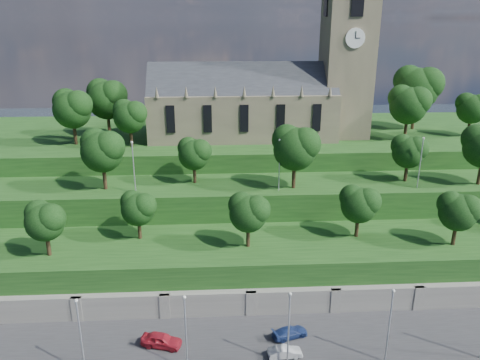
{
  "coord_description": "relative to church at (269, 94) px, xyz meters",
  "views": [
    {
      "loc": [
        -8.86,
        -35.5,
        35.04
      ],
      "look_at": [
        -5.24,
        30.0,
        12.27
      ],
      "focal_mm": 35.0,
      "sensor_mm": 36.0,
      "label": 1
    }
  ],
  "objects": [
    {
      "name": "promenade",
      "position": [
        -0.79,
        -39.98,
        -21.52
      ],
      "size": [
        160.0,
        12.0,
        2.0
      ],
      "primitive_type": "cube",
      "color": "#2D2D30",
      "rests_on": "ground"
    },
    {
      "name": "retaining_wall",
      "position": [
        -0.79,
        -34.01,
        -20.02
      ],
      "size": [
        160.0,
        2.1,
        5.0
      ],
      "color": "slate",
      "rests_on": "ground"
    },
    {
      "name": "embankment_lower",
      "position": [
        -0.79,
        -27.98,
        -18.52
      ],
      "size": [
        160.0,
        12.0,
        8.0
      ],
      "primitive_type": "cube",
      "color": "#1A4316",
      "rests_on": "ground"
    },
    {
      "name": "embankment_upper",
      "position": [
        -0.79,
        -16.98,
        -16.52
      ],
      "size": [
        160.0,
        10.0,
        12.0
      ],
      "primitive_type": "cube",
      "color": "#1A4316",
      "rests_on": "ground"
    },
    {
      "name": "hilltop",
      "position": [
        -0.79,
        4.02,
        -15.02
      ],
      "size": [
        160.0,
        32.0,
        15.0
      ],
      "primitive_type": "cube",
      "color": "#1A4316",
      "rests_on": "ground"
    },
    {
      "name": "church",
      "position": [
        0.0,
        0.0,
        0.0
      ],
      "size": [
        38.6,
        12.35,
        27.6
      ],
      "color": "brown",
      "rests_on": "hilltop"
    },
    {
      "name": "trees_lower",
      "position": [
        2.97,
        -27.98,
        -9.79
      ],
      "size": [
        68.04,
        8.78,
        7.35
      ],
      "color": "black",
      "rests_on": "embankment_lower"
    },
    {
      "name": "trees_upper",
      "position": [
        2.35,
        -18.15,
        -4.81
      ],
      "size": [
        60.55,
        8.32,
        9.1
      ],
      "color": "black",
      "rests_on": "embankment_upper"
    },
    {
      "name": "trees_hilltop",
      "position": [
        3.26,
        -0.25,
        -0.71
      ],
      "size": [
        74.84,
        16.56,
        11.88
      ],
      "color": "black",
      "rests_on": "hilltop"
    },
    {
      "name": "lamp_posts_promenade",
      "position": [
        -2.79,
        -43.48,
        -15.68
      ],
      "size": [
        60.36,
        0.36,
        8.46
      ],
      "color": "#B2B2B7",
      "rests_on": "promenade"
    },
    {
      "name": "lamp_posts_upper",
      "position": [
        -0.79,
        -19.98,
        -6.18
      ],
      "size": [
        40.36,
        0.36,
        7.48
      ],
      "color": "#B2B2B7",
      "rests_on": "embankment_upper"
    },
    {
      "name": "car_left",
      "position": [
        -15.7,
        -39.85,
        -19.78
      ],
      "size": [
        4.67,
        2.83,
        1.49
      ],
      "primitive_type": "imported",
      "rotation": [
        0.0,
        0.0,
        1.31
      ],
      "color": "#A81C29",
      "rests_on": "promenade"
    },
    {
      "name": "car_middle",
      "position": [
        -2.85,
        -42.25,
        -19.94
      ],
      "size": [
        3.6,
        1.5,
        1.16
      ],
      "primitive_type": "imported",
      "rotation": [
        0.0,
        0.0,
        1.65
      ],
      "color": "#A3A4A8",
      "rests_on": "promenade"
    },
    {
      "name": "car_right",
      "position": [
        -1.85,
        -39.1,
        -19.94
      ],
      "size": [
        4.33,
        2.83,
        1.17
      ],
      "primitive_type": "imported",
      "rotation": [
        0.0,
        0.0,
        1.89
      ],
      "color": "navy",
      "rests_on": "promenade"
    }
  ]
}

